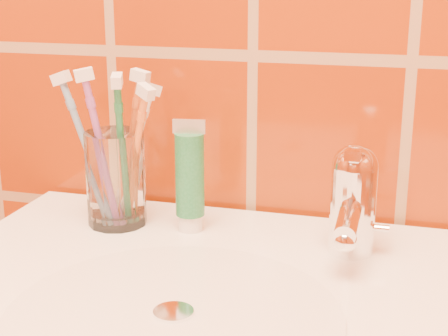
% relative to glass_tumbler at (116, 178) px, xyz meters
% --- Properties ---
extents(glass_tumbler, '(0.08, 0.08, 0.11)m').
position_rel_glass_tumbler_xyz_m(glass_tumbler, '(0.00, 0.00, 0.00)').
color(glass_tumbler, white).
rests_on(glass_tumbler, pedestal_sink).
extents(toothpaste_tube, '(0.04, 0.03, 0.13)m').
position_rel_glass_tumbler_xyz_m(toothpaste_tube, '(0.09, 0.00, 0.01)').
color(toothpaste_tube, white).
rests_on(toothpaste_tube, pedestal_sink).
extents(faucet, '(0.05, 0.11, 0.12)m').
position_rel_glass_tumbler_xyz_m(faucet, '(0.28, -0.01, 0.01)').
color(faucet, white).
rests_on(faucet, pedestal_sink).
extents(toothbrush_0, '(0.07, 0.07, 0.19)m').
position_rel_glass_tumbler_xyz_m(toothbrush_0, '(0.02, 0.01, 0.04)').
color(toothbrush_0, '#CA5F23').
rests_on(toothbrush_0, glass_tumbler).
extents(toothbrush_1, '(0.06, 0.09, 0.20)m').
position_rel_glass_tumbler_xyz_m(toothbrush_1, '(0.01, -0.01, 0.03)').
color(toothbrush_1, '#1F7544').
rests_on(toothbrush_1, glass_tumbler).
extents(toothbrush_2, '(0.09, 0.08, 0.20)m').
position_rel_glass_tumbler_xyz_m(toothbrush_2, '(-0.01, -0.02, 0.04)').
color(toothbrush_2, '#9A4EA7').
rests_on(toothbrush_2, glass_tumbler).
extents(toothbrush_3, '(0.12, 0.13, 0.18)m').
position_rel_glass_tumbler_xyz_m(toothbrush_3, '(0.01, 0.03, 0.02)').
color(toothbrush_3, white).
rests_on(toothbrush_3, glass_tumbler).
extents(toothbrush_4, '(0.10, 0.09, 0.18)m').
position_rel_glass_tumbler_xyz_m(toothbrush_4, '(-0.03, -0.01, 0.03)').
color(toothbrush_4, '#6C94C1').
rests_on(toothbrush_4, glass_tumbler).
extents(toothbrush_5, '(0.12, 0.11, 0.19)m').
position_rel_glass_tumbler_xyz_m(toothbrush_5, '(0.03, -0.01, 0.03)').
color(toothbrush_5, orange).
rests_on(toothbrush_5, glass_tumbler).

